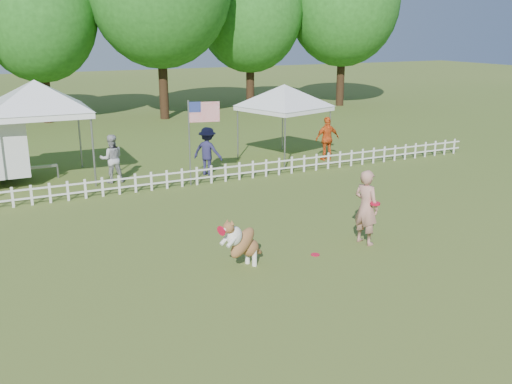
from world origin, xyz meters
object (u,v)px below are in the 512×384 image
canopy_tent_left (39,132)px  flag_pole (189,144)px  handler (366,207)px  spectator_c (327,139)px  spectator_b (208,151)px  spectator_a (112,159)px  frisbee_on_turf (315,255)px  dog (243,242)px  canopy_tent_right (284,123)px

canopy_tent_left → flag_pole: size_ratio=1.18×
handler → spectator_c: bearing=-42.1°
spectator_b → spectator_c: size_ratio=0.99×
spectator_a → handler: bearing=122.6°
flag_pole → spectator_a: bearing=158.6°
frisbee_on_turf → spectator_c: bearing=55.8°
handler → dog: 3.19m
spectator_b → frisbee_on_turf: bearing=134.6°
canopy_tent_right → spectator_b: 3.71m
canopy_tent_left → flag_pole: 4.98m
handler → spectator_b: 7.77m
handler → spectator_a: handler is taller
canopy_tent_right → dog: bearing=-141.0°
frisbee_on_turf → canopy_tent_right: (4.01, 8.87, 1.39)m
flag_pole → spectator_c: 6.08m
dog → flag_pole: (1.23, 6.74, 0.79)m
canopy_tent_right → spectator_a: 6.75m
handler → spectator_b: (-0.93, 7.71, -0.06)m
dog → canopy_tent_right: 10.56m
handler → spectator_c: size_ratio=1.07×
spectator_b → spectator_c: bearing=-130.0°
canopy_tent_right → flag_pole: canopy_tent_right is taller
canopy_tent_left → canopy_tent_right: bearing=-3.0°
dog → spectator_a: (-0.94, 8.20, 0.22)m
handler → flag_pole: 6.96m
canopy_tent_right → flag_pole: 4.97m
dog → spectator_b: bearing=51.9°
canopy_tent_left → spectator_a: bearing=-30.5°
canopy_tent_left → spectator_c: canopy_tent_left is taller
canopy_tent_right → spectator_c: canopy_tent_right is taller
spectator_a → spectator_c: (8.11, -0.26, 0.04)m
dog → canopy_tent_right: canopy_tent_right is taller
flag_pole → spectator_b: 1.54m
canopy_tent_left → spectator_c: bearing=-7.3°
canopy_tent_left → spectator_a: canopy_tent_left is taller
dog → spectator_c: bearing=25.8°
flag_pole → spectator_a: size_ratio=1.72×
canopy_tent_right → canopy_tent_left: bearing=158.1°
flag_pole → spectator_a: flag_pole is taller
handler → dog: bearing=76.2°
handler → dog: handler is taller
handler → frisbee_on_turf: size_ratio=9.05×
canopy_tent_right → spectator_a: bearing=167.4°
dog → canopy_tent_left: size_ratio=0.36×
canopy_tent_right → spectator_b: canopy_tent_right is taller
spectator_c → frisbee_on_turf: bearing=59.5°
spectator_b → canopy_tent_left: bearing=30.6°
canopy_tent_left → spectator_c: (10.13, -1.50, -0.79)m
flag_pole → canopy_tent_left: bearing=159.6°
canopy_tent_right → spectator_a: canopy_tent_right is taller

